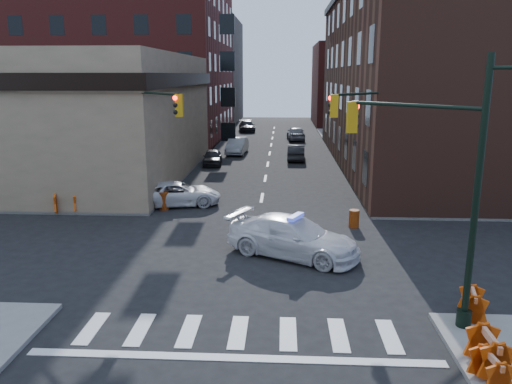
# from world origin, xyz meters

# --- Properties ---
(ground) EXTENTS (140.00, 140.00, 0.00)m
(ground) POSITION_xyz_m (0.00, 0.00, 0.00)
(ground) COLOR black
(ground) RESTS_ON ground
(sidewalk_nw) EXTENTS (34.00, 54.50, 0.15)m
(sidewalk_nw) POSITION_xyz_m (-23.00, 32.75, 0.07)
(sidewalk_nw) COLOR gray
(sidewalk_nw) RESTS_ON ground
(sidewalk_ne) EXTENTS (34.00, 54.50, 0.15)m
(sidewalk_ne) POSITION_xyz_m (23.00, 32.75, 0.07)
(sidewalk_ne) COLOR gray
(sidewalk_ne) RESTS_ON ground
(bank_building) EXTENTS (22.00, 22.00, 9.00)m
(bank_building) POSITION_xyz_m (-17.00, 16.50, 4.50)
(bank_building) COLOR #9E8367
(bank_building) RESTS_ON ground
(apartment_block) EXTENTS (25.00, 25.00, 24.00)m
(apartment_block) POSITION_xyz_m (-18.50, 40.00, 12.00)
(apartment_block) COLOR #591E1C
(apartment_block) RESTS_ON ground
(commercial_row_ne) EXTENTS (14.00, 34.00, 14.00)m
(commercial_row_ne) POSITION_xyz_m (13.00, 22.50, 7.00)
(commercial_row_ne) COLOR #4F2A1F
(commercial_row_ne) RESTS_ON ground
(filler_nw) EXTENTS (20.00, 18.00, 16.00)m
(filler_nw) POSITION_xyz_m (-16.00, 62.00, 8.00)
(filler_nw) COLOR brown
(filler_nw) RESTS_ON ground
(filler_ne) EXTENTS (16.00, 16.00, 12.00)m
(filler_ne) POSITION_xyz_m (14.00, 58.00, 6.00)
(filler_ne) COLOR #591E1C
(filler_ne) RESTS_ON ground
(signal_pole_se) EXTENTS (5.40, 5.27, 8.00)m
(signal_pole_se) POSITION_xyz_m (6.04, -5.52, 4.61)
(signal_pole_se) COLOR black
(signal_pole_se) RESTS_ON sidewalk_se
(signal_pole_nw) EXTENTS (3.58, 3.67, 8.00)m
(signal_pole_nw) POSITION_xyz_m (-5.85, 5.34, 4.34)
(signal_pole_nw) COLOR black
(signal_pole_nw) RESTS_ON sidewalk_nw
(signal_pole_ne) EXTENTS (3.67, 3.58, 8.00)m
(signal_pole_ne) POSITION_xyz_m (5.84, 5.35, 4.34)
(signal_pole_ne) COLOR black
(signal_pole_ne) RESTS_ON sidewalk_ne
(tree_ne_near) EXTENTS (3.00, 3.00, 4.85)m
(tree_ne_near) POSITION_xyz_m (7.50, 26.00, 3.49)
(tree_ne_near) COLOR black
(tree_ne_near) RESTS_ON sidewalk_ne
(tree_ne_far) EXTENTS (3.00, 3.00, 4.85)m
(tree_ne_far) POSITION_xyz_m (7.50, 34.00, 3.49)
(tree_ne_far) COLOR black
(tree_ne_far) RESTS_ON sidewalk_ne
(police_car) EXTENTS (6.22, 4.70, 1.68)m
(police_car) POSITION_xyz_m (1.76, -0.16, 0.84)
(police_car) COLOR white
(police_car) RESTS_ON ground
(pickup) EXTENTS (5.47, 3.45, 1.41)m
(pickup) POSITION_xyz_m (-4.90, 7.94, 0.70)
(pickup) COLOR white
(pickup) RESTS_ON ground
(parked_car_wnear) EXTENTS (1.90, 3.99, 1.32)m
(parked_car_wnear) POSITION_xyz_m (-4.72, 21.51, 0.66)
(parked_car_wnear) COLOR black
(parked_car_wnear) RESTS_ON ground
(parked_car_wfar) EXTENTS (1.99, 4.90, 1.58)m
(parked_car_wfar) POSITION_xyz_m (-3.16, 27.65, 0.79)
(parked_car_wfar) COLOR #919298
(parked_car_wfar) RESTS_ON ground
(parked_car_wdeep) EXTENTS (2.69, 5.19, 1.44)m
(parked_car_wdeep) POSITION_xyz_m (-3.61, 47.07, 0.72)
(parked_car_wdeep) COLOR black
(parked_car_wdeep) RESTS_ON ground
(parked_car_enear) EXTENTS (1.67, 4.32, 1.40)m
(parked_car_enear) POSITION_xyz_m (2.50, 24.28, 0.70)
(parked_car_enear) COLOR black
(parked_car_enear) RESTS_ON ground
(parked_car_efar) EXTENTS (2.22, 4.88, 1.62)m
(parked_car_efar) POSITION_xyz_m (2.80, 38.28, 0.81)
(parked_car_efar) COLOR gray
(parked_car_efar) RESTS_ON ground
(pedestrian_a) EXTENTS (0.75, 0.51, 2.01)m
(pedestrian_a) POSITION_xyz_m (-10.15, 6.00, 1.16)
(pedestrian_a) COLOR black
(pedestrian_a) RESTS_ON sidewalk_nw
(pedestrian_b) EXTENTS (0.91, 0.72, 1.80)m
(pedestrian_b) POSITION_xyz_m (-11.01, 8.54, 1.05)
(pedestrian_b) COLOR black
(pedestrian_b) RESTS_ON sidewalk_nw
(pedestrian_c) EXTENTS (0.95, 0.50, 1.55)m
(pedestrian_c) POSITION_xyz_m (-9.86, 9.26, 0.92)
(pedestrian_c) COLOR black
(pedestrian_c) RESTS_ON sidewalk_nw
(barrel_road) EXTENTS (0.57, 0.57, 0.91)m
(barrel_road) POSITION_xyz_m (4.92, 4.07, 0.45)
(barrel_road) COLOR #E25B0A
(barrel_road) RESTS_ON ground
(barrel_bank) EXTENTS (0.76, 0.76, 1.02)m
(barrel_bank) POSITION_xyz_m (-5.50, 6.96, 0.51)
(barrel_bank) COLOR #D9640A
(barrel_bank) RESTS_ON ground
(barricade_se_a) EXTENTS (0.83, 1.26, 0.87)m
(barricade_se_a) POSITION_xyz_m (7.27, -5.70, 0.58)
(barricade_se_a) COLOR #E84C0A
(barricade_se_a) RESTS_ON sidewalk_se
(barricade_se_b) EXTENTS (0.68, 1.34, 1.00)m
(barricade_se_b) POSITION_xyz_m (6.61, -8.62, 0.65)
(barricade_se_b) COLOR orange
(barricade_se_b) RESTS_ON sidewalk_se
(barricade_se_c) EXTENTS (0.67, 1.15, 0.82)m
(barricade_se_c) POSITION_xyz_m (6.40, -9.26, 0.56)
(barricade_se_c) COLOR #CB6509
(barricade_se_c) RESTS_ON sidewalk_se
(barricade_nw_a) EXTENTS (1.39, 0.94, 0.95)m
(barricade_nw_a) POSITION_xyz_m (-7.53, 7.92, 0.63)
(barricade_nw_a) COLOR #DE5C0A
(barricade_nw_a) RESTS_ON sidewalk_nw
(barricade_nw_b) EXTENTS (1.49, 0.97, 1.03)m
(barricade_nw_b) POSITION_xyz_m (-10.67, 5.70, 0.67)
(barricade_nw_b) COLOR orange
(barricade_nw_b) RESTS_ON sidewalk_nw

